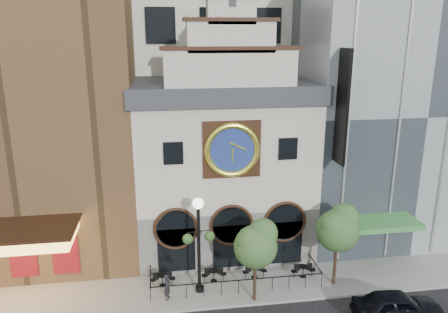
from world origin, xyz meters
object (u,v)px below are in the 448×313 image
car_right (398,306)px  tree_left (256,243)px  lamppost (199,235)px  tree_right (338,227)px  bistro_1 (214,274)px  bistro_2 (255,271)px  bistro_3 (303,270)px  pedestrian (167,287)px  bistro_0 (162,279)px

car_right → tree_left: 8.56m
lamppost → tree_right: bearing=-9.8°
bistro_1 → bistro_2: size_ratio=1.00×
bistro_1 → bistro_3: 5.82m
pedestrian → bistro_0: bearing=30.3°
lamppost → car_right: bearing=-29.0°
bistro_1 → bistro_2: 2.67m
bistro_0 → tree_right: (10.81, -1.29, 3.39)m
bistro_3 → tree_left: tree_left is taller
bistro_3 → tree_right: size_ratio=0.30×
bistro_1 → bistro_2: same height
bistro_3 → car_right: 6.19m
bistro_2 → pedestrian: size_ratio=0.99×
bistro_2 → bistro_3: bearing=-6.8°
bistro_0 → bistro_3: (9.06, -0.32, 0.00)m
pedestrian → tree_left: 5.97m
bistro_0 → bistro_3: bearing=-2.0°
tree_left → tree_right: tree_right is taller
bistro_0 → pedestrian: 1.53m
car_right → lamppost: (-10.68, 4.21, 3.09)m
bistro_0 → tree_left: (5.43, -2.31, 3.24)m
bistro_2 → tree_left: tree_left is taller
bistro_0 → bistro_2: bearing=0.6°
car_right → tree_right: 5.42m
tree_right → bistro_1: bearing=170.0°
bistro_2 → tree_left: size_ratio=0.31×
bistro_1 → car_right: car_right is taller
bistro_2 → tree_right: (4.88, -1.35, 3.39)m
bistro_3 → bistro_2: bearing=173.2°
tree_left → tree_right: size_ratio=0.96×
car_right → bistro_0: bearing=72.9°
bistro_0 → lamppost: 4.12m
pedestrian → tree_left: tree_left is taller
tree_left → bistro_3: bearing=28.8°
bistro_2 → bistro_3: same height
bistro_1 → pedestrian: pedestrian is taller
bistro_3 → lamppost: bearing=-174.8°
pedestrian → tree_right: (10.53, 0.18, 3.06)m
bistro_2 → tree_right: tree_right is taller
bistro_3 → car_right: bearing=-51.4°
car_right → tree_right: size_ratio=0.95×
bistro_0 → bistro_2: size_ratio=1.00×
pedestrian → tree_right: 10.96m
bistro_2 → car_right: car_right is taller
lamppost → bistro_0: bearing=149.8°
bistro_1 → lamppost: (-1.02, -0.98, 3.33)m
tree_left → pedestrian: bearing=170.7°
bistro_2 → car_right: (7.00, -5.21, 0.24)m
bistro_1 → bistro_3: (5.81, -0.36, 0.00)m
bistro_1 → tree_left: tree_left is taller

